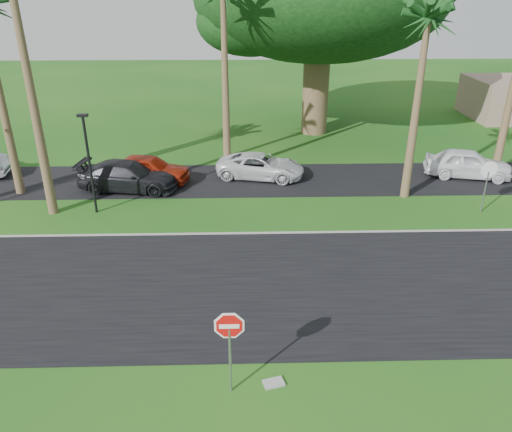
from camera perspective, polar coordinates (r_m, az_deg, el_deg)
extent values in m
plane|color=#134E14|center=(16.22, -4.48, -11.87)|extent=(120.00, 120.00, 0.00)
cube|color=black|center=(17.86, -4.21, -7.99)|extent=(120.00, 8.00, 0.02)
cube|color=black|center=(27.26, -3.35, 4.12)|extent=(120.00, 5.00, 0.02)
cube|color=gray|center=(21.35, -3.79, -2.01)|extent=(120.00, 0.12, 0.06)
cylinder|color=gray|center=(13.24, -2.97, -16.19)|extent=(0.07, 0.07, 2.00)
cylinder|color=white|center=(12.55, -3.08, -12.41)|extent=(1.05, 0.02, 1.05)
cylinder|color=red|center=(12.55, -3.08, -12.41)|extent=(0.90, 0.02, 0.90)
cube|color=white|center=(12.55, -3.08, -12.41)|extent=(0.50, 0.02, 0.12)
cylinder|color=gray|center=(25.28, 24.65, 2.48)|extent=(0.07, 0.07, 2.00)
cylinder|color=white|center=(24.92, 25.09, 4.82)|extent=(1.05, 0.02, 1.05)
cylinder|color=red|center=(24.92, 25.09, 4.82)|extent=(0.90, 0.02, 0.90)
cube|color=white|center=(24.92, 25.09, 4.82)|extent=(0.50, 0.02, 0.12)
cone|color=brown|center=(27.03, -27.01, 11.24)|extent=(0.44, 0.44, 9.00)
cone|color=brown|center=(23.56, -24.40, 13.19)|extent=(0.44, 0.44, 11.50)
cone|color=brown|center=(27.43, -3.52, 14.55)|extent=(0.44, 0.44, 9.50)
cone|color=brown|center=(24.96, 17.78, 11.21)|extent=(0.44, 0.44, 8.50)
cylinder|color=brown|center=(35.97, 6.82, 14.09)|extent=(1.80, 1.80, 6.00)
cylinder|color=black|center=(23.74, -18.44, 5.38)|extent=(0.12, 0.12, 4.50)
cube|color=black|center=(23.11, -19.23, 10.82)|extent=(0.45, 0.25, 0.12)
imported|color=#A1230D|center=(27.25, -12.21, 5.24)|extent=(4.67, 2.57, 1.51)
imported|color=black|center=(26.49, -14.37, 4.42)|extent=(5.34, 2.71, 1.49)
imported|color=silver|center=(27.36, 0.54, 5.69)|extent=(5.09, 3.16, 1.31)
imported|color=white|center=(29.78, 23.06, 5.52)|extent=(4.86, 2.87, 1.55)
cube|color=gray|center=(14.07, 2.03, -18.53)|extent=(0.62, 0.48, 0.06)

